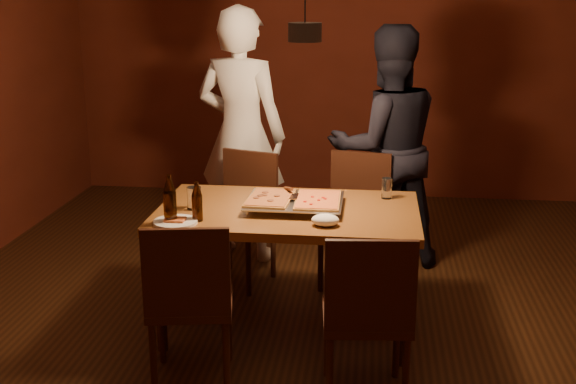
# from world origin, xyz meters

# --- Properties ---
(room_shell) EXTENTS (6.00, 6.00, 6.00)m
(room_shell) POSITION_xyz_m (0.00, 0.00, 1.40)
(room_shell) COLOR #381F0F
(room_shell) RESTS_ON ground
(dining_table) EXTENTS (1.50, 0.90, 0.75)m
(dining_table) POSITION_xyz_m (-0.10, 0.04, 0.68)
(dining_table) COLOR brown
(dining_table) RESTS_ON floor
(chair_far_left) EXTENTS (0.53, 0.53, 0.49)m
(chair_far_left) POSITION_xyz_m (-0.49, 0.78, 0.54)
(chair_far_left) COLOR #38190F
(chair_far_left) RESTS_ON floor
(chair_far_right) EXTENTS (0.49, 0.49, 0.49)m
(chair_far_right) POSITION_xyz_m (0.28, 0.83, 0.54)
(chair_far_right) COLOR #38190F
(chair_far_right) RESTS_ON floor
(chair_near_left) EXTENTS (0.49, 0.49, 0.49)m
(chair_near_left) POSITION_xyz_m (-0.50, -0.68, 0.54)
(chair_near_left) COLOR #38190F
(chair_near_left) RESTS_ON floor
(chair_near_right) EXTENTS (0.46, 0.46, 0.49)m
(chair_near_right) POSITION_xyz_m (0.38, -0.74, 0.54)
(chair_near_right) COLOR #38190F
(chair_near_right) RESTS_ON floor
(pizza_tray) EXTENTS (0.58, 0.49, 0.05)m
(pizza_tray) POSITION_xyz_m (-0.06, 0.06, 0.77)
(pizza_tray) COLOR silver
(pizza_tray) RESTS_ON dining_table
(pizza_meat) EXTENTS (0.26, 0.40, 0.02)m
(pizza_meat) POSITION_xyz_m (-0.20, 0.06, 0.81)
(pizza_meat) COLOR maroon
(pizza_meat) RESTS_ON pizza_tray
(pizza_cheese) EXTENTS (0.26, 0.40, 0.02)m
(pizza_cheese) POSITION_xyz_m (0.08, 0.05, 0.81)
(pizza_cheese) COLOR gold
(pizza_cheese) RESTS_ON pizza_tray
(spatula) EXTENTS (0.18, 0.26, 0.04)m
(spatula) POSITION_xyz_m (-0.06, 0.09, 0.81)
(spatula) COLOR silver
(spatula) RESTS_ON pizza_tray
(beer_bottle_a) EXTENTS (0.07, 0.07, 0.27)m
(beer_bottle_a) POSITION_xyz_m (-0.69, -0.29, 0.88)
(beer_bottle_a) COLOR black
(beer_bottle_a) RESTS_ON dining_table
(beer_bottle_b) EXTENTS (0.06, 0.06, 0.22)m
(beer_bottle_b) POSITION_xyz_m (-0.56, -0.24, 0.86)
(beer_bottle_b) COLOR black
(beer_bottle_b) RESTS_ON dining_table
(water_glass_left) EXTENTS (0.08, 0.08, 0.13)m
(water_glass_left) POSITION_xyz_m (-0.63, -0.03, 0.82)
(water_glass_left) COLOR silver
(water_glass_left) RESTS_ON dining_table
(water_glass_right) EXTENTS (0.06, 0.06, 0.13)m
(water_glass_right) POSITION_xyz_m (0.47, 0.32, 0.81)
(water_glass_right) COLOR silver
(water_glass_right) RESTS_ON dining_table
(plate_slice) EXTENTS (0.24, 0.24, 0.03)m
(plate_slice) POSITION_xyz_m (-0.67, -0.30, 0.76)
(plate_slice) COLOR white
(plate_slice) RESTS_ON dining_table
(napkin) EXTENTS (0.15, 0.12, 0.06)m
(napkin) POSITION_xyz_m (0.14, -0.24, 0.78)
(napkin) COLOR white
(napkin) RESTS_ON dining_table
(diner_white) EXTENTS (0.77, 0.60, 1.87)m
(diner_white) POSITION_xyz_m (-0.58, 1.23, 0.93)
(diner_white) COLOR silver
(diner_white) RESTS_ON floor
(diner_dark) EXTENTS (1.00, 0.87, 1.74)m
(diner_dark) POSITION_xyz_m (0.47, 1.20, 0.87)
(diner_dark) COLOR black
(diner_dark) RESTS_ON floor
(pendant_lamp) EXTENTS (0.18, 0.18, 1.10)m
(pendant_lamp) POSITION_xyz_m (0.00, 0.00, 1.76)
(pendant_lamp) COLOR black
(pendant_lamp) RESTS_ON ceiling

